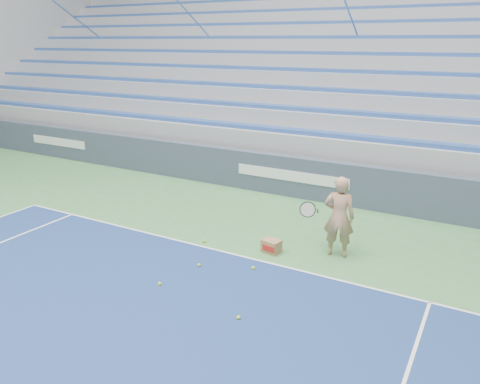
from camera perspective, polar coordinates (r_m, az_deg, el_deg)
sponsor_barrier at (r=12.72m, az=6.53°, el=1.90°), size 30.00×0.32×1.10m
bleachers at (r=17.73m, az=14.13°, el=12.00°), size 31.00×9.15×7.30m
tennis_player at (r=9.24m, az=11.94°, el=-2.96°), size 0.93×0.86×1.62m
ball_box at (r=9.44m, az=3.84°, el=-6.60°), size 0.40×0.34×0.27m
tennis_ball_0 at (r=8.92m, az=-5.03°, el=-8.88°), size 0.07×0.07×0.07m
tennis_ball_1 at (r=8.79m, az=1.62°, el=-9.24°), size 0.07×0.07×0.07m
tennis_ball_2 at (r=7.38m, az=-0.20°, el=-15.05°), size 0.07×0.07×0.07m
tennis_ball_3 at (r=9.92m, az=-4.42°, el=-5.98°), size 0.07×0.07×0.07m
tennis_ball_4 at (r=8.38m, az=-9.77°, el=-10.98°), size 0.07×0.07×0.07m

